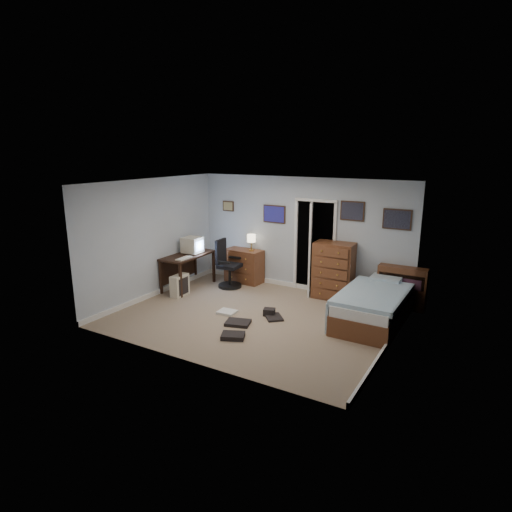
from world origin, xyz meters
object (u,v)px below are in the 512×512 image
Objects in this scene: office_chair at (227,269)px; computer_desk at (185,262)px; low_dresser at (244,266)px; bed at (373,306)px; tall_dresser at (334,271)px.

computer_desk is at bearing -153.11° from office_chair.
low_dresser is 0.43× the size of bed.
office_chair is 0.54m from low_dresser.
low_dresser is at bearing 44.57° from computer_desk.
computer_desk is 3.33m from tall_dresser.
low_dresser is (0.13, 0.52, -0.03)m from office_chair.
office_chair reaches higher than bed.
tall_dresser reaches higher than low_dresser.
office_chair is 0.54× the size of bed.
low_dresser is 0.74× the size of tall_dresser.
low_dresser is at bearing 71.93° from office_chair.
tall_dresser is 1.43m from bed.
computer_desk is 1.55× the size of low_dresser.
low_dresser reaches higher than bed.
computer_desk is 0.98m from office_chair.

